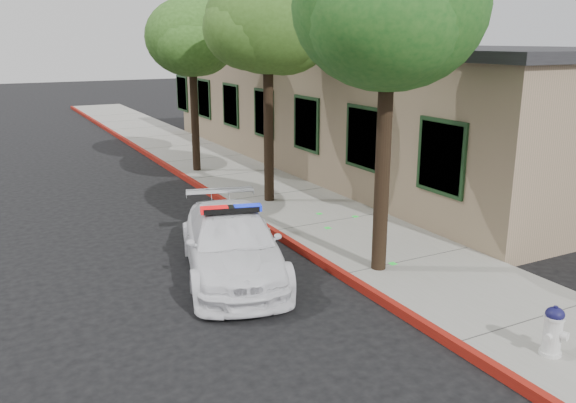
% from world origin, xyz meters
% --- Properties ---
extents(ground, '(120.00, 120.00, 0.00)m').
position_xyz_m(ground, '(0.00, 0.00, 0.00)').
color(ground, black).
rests_on(ground, ground).
extents(sidewalk, '(3.20, 60.00, 0.15)m').
position_xyz_m(sidewalk, '(1.60, 3.00, 0.07)').
color(sidewalk, gray).
rests_on(sidewalk, ground).
extents(red_curb, '(0.14, 60.00, 0.16)m').
position_xyz_m(red_curb, '(0.06, 3.00, 0.08)').
color(red_curb, '#9E1F11').
rests_on(red_curb, ground).
extents(clapboard_building, '(7.30, 20.89, 4.24)m').
position_xyz_m(clapboard_building, '(6.69, 9.00, 2.13)').
color(clapboard_building, '#957961').
rests_on(clapboard_building, ground).
extents(police_car, '(2.90, 4.71, 1.40)m').
position_xyz_m(police_car, '(-1.72, 1.31, 0.64)').
color(police_car, white).
rests_on(police_car, ground).
extents(fire_hydrant, '(0.43, 0.37, 0.74)m').
position_xyz_m(fire_hydrant, '(0.96, -3.88, 0.52)').
color(fire_hydrant, silver).
rests_on(fire_hydrant, sidewalk).
extents(street_tree_near, '(3.49, 3.47, 6.32)m').
position_xyz_m(street_tree_near, '(0.79, -0.07, 4.87)').
color(street_tree_near, black).
rests_on(street_tree_near, sidewalk).
extents(street_tree_mid, '(3.51, 3.22, 6.15)m').
position_xyz_m(street_tree_mid, '(1.16, 5.51, 4.79)').
color(street_tree_mid, black).
rests_on(street_tree_mid, sidewalk).
extents(street_tree_far, '(3.01, 3.11, 5.64)m').
position_xyz_m(street_tree_far, '(0.75, 10.16, 4.39)').
color(street_tree_far, black).
rests_on(street_tree_far, sidewalk).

